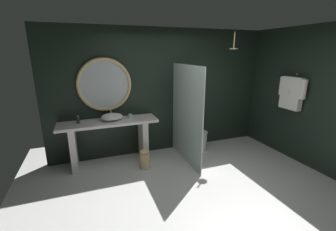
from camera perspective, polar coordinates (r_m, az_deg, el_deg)
ground_plane at (r=3.72m, az=9.38°, el=-19.20°), size 5.76×5.76×0.00m
back_wall_panel at (r=4.86m, az=-1.03°, el=6.06°), size 4.80×0.10×2.60m
side_wall_right at (r=5.25m, az=28.72°, el=4.85°), size 0.10×2.47×2.60m
vanity_counter at (r=4.48m, az=-14.56°, el=-4.98°), size 1.83×0.52×0.87m
vessel_sink at (r=4.40m, az=-14.02°, el=-0.32°), size 0.41×0.34×0.16m
tumbler_cup at (r=4.49m, az=-9.55°, el=-0.12°), size 0.08×0.08×0.08m
soap_dispenser at (r=4.40m, az=-21.80°, el=-1.02°), size 0.05×0.05×0.15m
round_wall_mirror at (r=4.48m, az=-15.73°, el=7.48°), size 1.02×0.06×1.02m
shower_glass_panel at (r=4.36m, az=4.65°, el=0.15°), size 0.02×1.34×1.90m
rain_shower_head at (r=4.84m, az=16.31°, el=16.38°), size 0.16×0.16×0.33m
hanging_bathrobe at (r=5.05m, az=28.81°, el=5.24°), size 0.20×0.59×0.70m
toilet at (r=5.16m, az=7.24°, el=-5.48°), size 0.40×0.61×0.56m
waste_bin at (r=4.34m, az=-5.87°, el=-10.88°), size 0.19×0.19×0.36m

